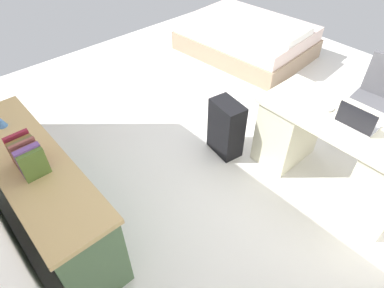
{
  "coord_description": "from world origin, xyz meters",
  "views": [
    {
      "loc": [
        -1.95,
        2.36,
        2.48
      ],
      "look_at": [
        -0.41,
        0.99,
        0.6
      ],
      "focal_mm": 30.69,
      "sensor_mm": 36.0,
      "label": 1
    }
  ],
  "objects_px": {
    "office_chair": "(373,107)",
    "computer_mouse": "(330,109)",
    "desk": "(333,151)",
    "figurine_small": "(0,121)",
    "bed": "(247,39)",
    "suitcase_black": "(226,128)",
    "credenza": "(44,194)",
    "laptop": "(357,121)"
  },
  "relations": [
    {
      "from": "computer_mouse",
      "to": "figurine_small",
      "type": "distance_m",
      "value": 2.77
    },
    {
      "from": "bed",
      "to": "computer_mouse",
      "type": "bearing_deg",
      "value": 146.05
    },
    {
      "from": "desk",
      "to": "figurine_small",
      "type": "xyz_separation_m",
      "value": [
        1.81,
        2.2,
        0.45
      ]
    },
    {
      "from": "credenza",
      "to": "suitcase_black",
      "type": "height_order",
      "value": "credenza"
    },
    {
      "from": "suitcase_black",
      "to": "computer_mouse",
      "type": "xyz_separation_m",
      "value": [
        -0.79,
        -0.44,
        0.46
      ]
    },
    {
      "from": "bed",
      "to": "figurine_small",
      "type": "height_order",
      "value": "figurine_small"
    },
    {
      "from": "bed",
      "to": "credenza",
      "type": "bearing_deg",
      "value": 105.66
    },
    {
      "from": "suitcase_black",
      "to": "figurine_small",
      "type": "bearing_deg",
      "value": 73.3
    },
    {
      "from": "credenza",
      "to": "laptop",
      "type": "xyz_separation_m",
      "value": [
        -1.38,
        -2.19,
        0.41
      ]
    },
    {
      "from": "credenza",
      "to": "suitcase_black",
      "type": "distance_m",
      "value": 1.81
    },
    {
      "from": "computer_mouse",
      "to": "figurine_small",
      "type": "xyz_separation_m",
      "value": [
        1.65,
        2.23,
        0.07
      ]
    },
    {
      "from": "desk",
      "to": "credenza",
      "type": "relative_size",
      "value": 0.8
    },
    {
      "from": "suitcase_black",
      "to": "figurine_small",
      "type": "relative_size",
      "value": 5.61
    },
    {
      "from": "credenza",
      "to": "bed",
      "type": "height_order",
      "value": "credenza"
    },
    {
      "from": "office_chair",
      "to": "computer_mouse",
      "type": "relative_size",
      "value": 9.4
    },
    {
      "from": "bed",
      "to": "laptop",
      "type": "relative_size",
      "value": 6.46
    },
    {
      "from": "desk",
      "to": "suitcase_black",
      "type": "xyz_separation_m",
      "value": [
        0.96,
        0.42,
        -0.09
      ]
    },
    {
      "from": "bed",
      "to": "laptop",
      "type": "bearing_deg",
      "value": 148.32
    },
    {
      "from": "desk",
      "to": "laptop",
      "type": "xyz_separation_m",
      "value": [
        -0.09,
        0.02,
        0.41
      ]
    },
    {
      "from": "credenza",
      "to": "bed",
      "type": "relative_size",
      "value": 0.9
    },
    {
      "from": "suitcase_black",
      "to": "figurine_small",
      "type": "distance_m",
      "value": 2.05
    },
    {
      "from": "desk",
      "to": "office_chair",
      "type": "bearing_deg",
      "value": -85.46
    },
    {
      "from": "office_chair",
      "to": "bed",
      "type": "bearing_deg",
      "value": -14.27
    },
    {
      "from": "desk",
      "to": "bed",
      "type": "relative_size",
      "value": 0.72
    },
    {
      "from": "credenza",
      "to": "laptop",
      "type": "bearing_deg",
      "value": -122.32
    },
    {
      "from": "computer_mouse",
      "to": "laptop",
      "type": "bearing_deg",
      "value": 170.98
    },
    {
      "from": "office_chair",
      "to": "figurine_small",
      "type": "height_order",
      "value": "office_chair"
    },
    {
      "from": "desk",
      "to": "computer_mouse",
      "type": "relative_size",
      "value": 14.43
    },
    {
      "from": "credenza",
      "to": "bed",
      "type": "xyz_separation_m",
      "value": [
        1.03,
        -3.68,
        -0.15
      ]
    },
    {
      "from": "credenza",
      "to": "suitcase_black",
      "type": "bearing_deg",
      "value": -100.54
    },
    {
      "from": "figurine_small",
      "to": "bed",
      "type": "bearing_deg",
      "value": -82.15
    },
    {
      "from": "desk",
      "to": "bed",
      "type": "height_order",
      "value": "desk"
    },
    {
      "from": "desk",
      "to": "computer_mouse",
      "type": "height_order",
      "value": "computer_mouse"
    },
    {
      "from": "suitcase_black",
      "to": "laptop",
      "type": "height_order",
      "value": "laptop"
    },
    {
      "from": "computer_mouse",
      "to": "bed",
      "type": "bearing_deg",
      "value": -34.19
    },
    {
      "from": "credenza",
      "to": "computer_mouse",
      "type": "relative_size",
      "value": 18.0
    },
    {
      "from": "suitcase_black",
      "to": "computer_mouse",
      "type": "bearing_deg",
      "value": -141.77
    },
    {
      "from": "credenza",
      "to": "computer_mouse",
      "type": "height_order",
      "value": "same"
    },
    {
      "from": "bed",
      "to": "computer_mouse",
      "type": "distance_m",
      "value": 2.65
    },
    {
      "from": "desk",
      "to": "office_chair",
      "type": "height_order",
      "value": "office_chair"
    },
    {
      "from": "desk",
      "to": "laptop",
      "type": "height_order",
      "value": "laptop"
    },
    {
      "from": "suitcase_black",
      "to": "computer_mouse",
      "type": "height_order",
      "value": "computer_mouse"
    }
  ]
}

